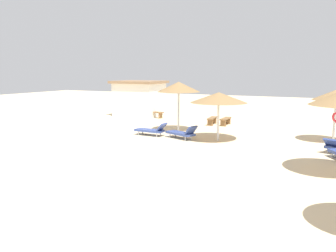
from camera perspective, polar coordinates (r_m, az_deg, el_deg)
The scene contains 10 objects.
ground_plane at distance 13.29m, azimuth -5.85°, elevation -6.94°, with size 80.00×80.00×0.00m, color beige.
parasol_1 at distance 18.30m, azimuth 8.26°, elevation 4.60°, with size 2.95×2.95×2.54m.
parasol_4 at distance 20.97m, azimuth 1.74°, elevation 6.37°, with size 2.57×2.57×2.99m.
parasol_5 at distance 19.60m, azimuth 25.76°, elevation 4.49°, with size 2.36×2.36×2.70m.
lounger_1 at distance 18.85m, azimuth 2.32°, elevation -1.13°, with size 1.96×1.26×0.80m.
lounger_4 at distance 19.81m, azimuth -2.69°, elevation -0.64°, with size 1.89×0.71×0.78m.
bench_0 at distance 23.90m, azimuth 9.37°, elevation 0.96°, with size 0.43×1.51×0.49m.
bench_1 at distance 24.02m, azimuth 7.20°, elevation 1.05°, with size 0.58×1.54×0.49m.
bench_2 at distance 27.32m, azimuth -2.15°, elevation 2.07°, with size 1.55×0.65×0.49m.
beach_cabana at distance 28.64m, azimuth -4.70°, elevation 4.57°, with size 3.84×3.26×2.84m.
Camera 1 is at (6.90, -10.76, 3.64)m, focal length 37.40 mm.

